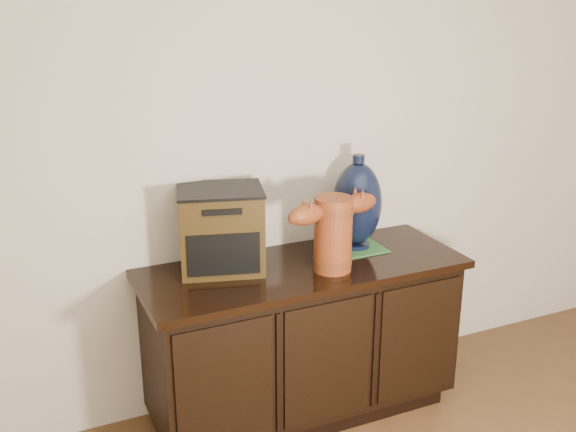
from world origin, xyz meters
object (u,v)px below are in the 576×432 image
tv_radio (221,229)px  spray_can (320,237)px  sideboard (303,339)px  terracotta_vessel (333,230)px  lamp_base (357,204)px

tv_radio → spray_can: (0.47, -0.02, -0.10)m
sideboard → terracotta_vessel: size_ratio=3.11×
terracotta_vessel → tv_radio: 0.48m
tv_radio → spray_can: 0.48m
terracotta_vessel → tv_radio: (-0.43, 0.21, -0.00)m
tv_radio → terracotta_vessel: bearing=-10.8°
tv_radio → spray_can: bearing=13.0°
sideboard → tv_radio: (-0.34, 0.12, 0.55)m
terracotta_vessel → lamp_base: lamp_base is taller
tv_radio → spray_can: size_ratio=2.56×
terracotta_vessel → spray_can: terracotta_vessel is taller
tv_radio → lamp_base: lamp_base is taller
sideboard → spray_can: (0.13, 0.10, 0.45)m
tv_radio → lamp_base: 0.66m
tv_radio → lamp_base: bearing=13.1°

